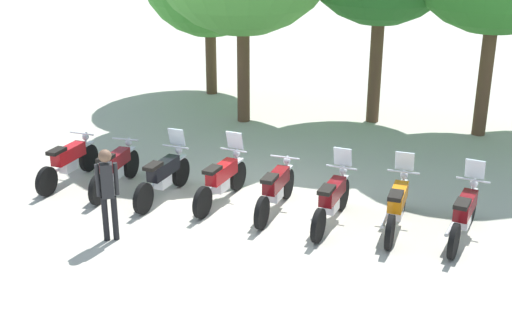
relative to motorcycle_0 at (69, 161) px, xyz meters
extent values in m
plane|color=#BCB7A8|center=(4.18, 0.36, -0.50)|extent=(80.00, 80.00, 0.00)
cylinder|color=black|center=(-0.06, 0.74, -0.18)|extent=(0.15, 0.65, 0.64)
cylinder|color=black|center=(0.07, -0.80, -0.18)|extent=(0.15, 0.65, 0.64)
cube|color=silver|center=(-0.06, 0.74, 0.16)|extent=(0.15, 0.37, 0.04)
cube|color=red|center=(0.00, 0.02, 0.17)|extent=(0.34, 0.97, 0.30)
cube|color=silver|center=(0.01, -0.03, -0.10)|extent=(0.25, 0.42, 0.24)
cube|color=black|center=(0.03, -0.38, 0.36)|extent=(0.28, 0.46, 0.08)
cylinder|color=silver|center=(-0.05, 0.65, 0.13)|extent=(0.07, 0.23, 0.64)
cylinder|color=silver|center=(-0.04, 0.56, 0.47)|extent=(0.62, 0.09, 0.04)
sphere|color=silver|center=(-0.05, 0.69, 0.35)|extent=(0.17, 0.17, 0.16)
cylinder|color=silver|center=(-0.13, -0.34, -0.16)|extent=(0.13, 0.70, 0.07)
cylinder|color=black|center=(1.07, 0.83, -0.18)|extent=(0.21, 0.65, 0.64)
cylinder|color=black|center=(1.33, -0.70, -0.18)|extent=(0.21, 0.65, 0.64)
cube|color=silver|center=(1.07, 0.83, 0.16)|extent=(0.18, 0.38, 0.04)
cube|color=maroon|center=(1.19, 0.12, 0.17)|extent=(0.42, 0.98, 0.30)
cube|color=silver|center=(1.20, 0.07, -0.10)|extent=(0.28, 0.43, 0.24)
cube|color=black|center=(1.26, -0.28, 0.36)|extent=(0.31, 0.47, 0.08)
cylinder|color=silver|center=(1.08, 0.74, 0.13)|extent=(0.09, 0.23, 0.64)
cylinder|color=silver|center=(1.10, 0.65, 0.47)|extent=(0.62, 0.14, 0.04)
sphere|color=silver|center=(1.08, 0.78, 0.35)|extent=(0.18, 0.18, 0.16)
cylinder|color=silver|center=(1.09, -0.26, -0.16)|extent=(0.19, 0.70, 0.07)
cylinder|color=black|center=(2.36, 0.87, -0.18)|extent=(0.13, 0.64, 0.64)
cylinder|color=black|center=(2.43, -0.67, -0.18)|extent=(0.13, 0.64, 0.64)
cube|color=silver|center=(2.36, 0.87, 0.16)|extent=(0.14, 0.37, 0.04)
cube|color=black|center=(2.39, 0.15, 0.17)|extent=(0.31, 0.96, 0.30)
cube|color=silver|center=(2.39, 0.10, -0.10)|extent=(0.24, 0.41, 0.24)
cube|color=black|center=(2.41, -0.25, 0.36)|extent=(0.26, 0.45, 0.08)
cylinder|color=silver|center=(2.36, 0.78, 0.13)|extent=(0.06, 0.23, 0.64)
cylinder|color=silver|center=(2.36, 0.69, 0.47)|extent=(0.62, 0.07, 0.04)
sphere|color=silver|center=(2.36, 0.82, 0.35)|extent=(0.17, 0.17, 0.16)
cylinder|color=silver|center=(2.25, -0.21, -0.16)|extent=(0.10, 0.70, 0.07)
cube|color=silver|center=(2.36, 0.75, 0.67)|extent=(0.37, 0.15, 0.39)
cylinder|color=black|center=(3.58, 1.21, -0.18)|extent=(0.10, 0.64, 0.64)
cylinder|color=black|center=(3.59, -0.34, -0.18)|extent=(0.10, 0.64, 0.64)
cube|color=silver|center=(3.58, 1.21, 0.16)|extent=(0.12, 0.36, 0.04)
cube|color=red|center=(3.59, 0.48, 0.17)|extent=(0.26, 0.95, 0.30)
cube|color=silver|center=(3.59, 0.43, -0.10)|extent=(0.22, 0.40, 0.24)
cube|color=black|center=(3.59, 0.08, 0.36)|extent=(0.24, 0.44, 0.08)
cylinder|color=silver|center=(3.58, 1.12, 0.13)|extent=(0.05, 0.23, 0.64)
cylinder|color=silver|center=(3.58, 1.03, 0.47)|extent=(0.62, 0.04, 0.04)
sphere|color=silver|center=(3.58, 1.16, 0.35)|extent=(0.16, 0.16, 0.16)
cylinder|color=silver|center=(3.43, 0.13, -0.16)|extent=(0.07, 0.70, 0.07)
cube|color=silver|center=(3.58, 1.09, 0.67)|extent=(0.36, 0.13, 0.39)
cylinder|color=black|center=(4.72, 1.27, -0.18)|extent=(0.15, 0.65, 0.64)
cylinder|color=black|center=(4.84, -0.28, -0.18)|extent=(0.15, 0.65, 0.64)
cube|color=silver|center=(4.72, 1.27, 0.16)|extent=(0.15, 0.37, 0.04)
cube|color=maroon|center=(4.78, 0.54, 0.17)|extent=(0.34, 0.97, 0.30)
cube|color=silver|center=(4.78, 0.49, -0.10)|extent=(0.25, 0.42, 0.24)
cube|color=black|center=(4.81, 0.14, 0.36)|extent=(0.27, 0.46, 0.08)
cylinder|color=silver|center=(4.73, 1.18, 0.13)|extent=(0.07, 0.23, 0.64)
cylinder|color=silver|center=(4.73, 1.09, 0.47)|extent=(0.62, 0.09, 0.04)
sphere|color=silver|center=(4.72, 1.22, 0.35)|extent=(0.17, 0.17, 0.16)
cylinder|color=silver|center=(4.65, 0.18, -0.16)|extent=(0.13, 0.70, 0.07)
cylinder|color=black|center=(5.95, 1.21, -0.18)|extent=(0.12, 0.64, 0.64)
cylinder|color=black|center=(6.00, -0.34, -0.18)|extent=(0.12, 0.64, 0.64)
cube|color=silver|center=(5.95, 1.21, 0.16)|extent=(0.13, 0.36, 0.04)
cube|color=maroon|center=(5.97, 0.49, 0.17)|extent=(0.29, 0.96, 0.30)
cube|color=silver|center=(5.98, 0.44, -0.10)|extent=(0.23, 0.41, 0.24)
cube|color=black|center=(5.99, 0.09, 0.36)|extent=(0.25, 0.45, 0.08)
cylinder|color=silver|center=(5.95, 1.12, 0.13)|extent=(0.06, 0.23, 0.64)
cylinder|color=silver|center=(5.96, 1.03, 0.47)|extent=(0.62, 0.06, 0.04)
sphere|color=silver|center=(5.95, 1.16, 0.35)|extent=(0.17, 0.17, 0.16)
cylinder|color=silver|center=(5.83, 0.13, -0.16)|extent=(0.09, 0.70, 0.07)
cube|color=silver|center=(5.95, 1.09, 0.67)|extent=(0.36, 0.14, 0.39)
cylinder|color=black|center=(7.09, 1.49, -0.18)|extent=(0.16, 0.65, 0.64)
cylinder|color=black|center=(7.25, -0.06, -0.18)|extent=(0.16, 0.65, 0.64)
cube|color=silver|center=(7.09, 1.49, 0.16)|extent=(0.15, 0.37, 0.04)
cube|color=orange|center=(7.17, 0.77, 0.17)|extent=(0.35, 0.97, 0.30)
cube|color=silver|center=(7.17, 0.72, -0.10)|extent=(0.26, 0.42, 0.24)
cube|color=black|center=(7.20, 0.37, 0.36)|extent=(0.28, 0.46, 0.08)
cylinder|color=silver|center=(7.10, 1.40, 0.13)|extent=(0.07, 0.23, 0.64)
cylinder|color=silver|center=(7.11, 1.31, 0.47)|extent=(0.62, 0.10, 0.04)
sphere|color=silver|center=(7.10, 1.44, 0.35)|extent=(0.17, 0.17, 0.16)
cylinder|color=silver|center=(7.04, 0.40, -0.16)|extent=(0.14, 0.70, 0.07)
cube|color=silver|center=(7.11, 1.37, 0.67)|extent=(0.37, 0.17, 0.39)
cylinder|color=black|center=(8.40, 1.63, -0.18)|extent=(0.13, 0.64, 0.64)
cylinder|color=black|center=(8.33, 0.08, -0.18)|extent=(0.13, 0.64, 0.64)
cube|color=silver|center=(8.40, 1.63, 0.16)|extent=(0.13, 0.36, 0.04)
cube|color=maroon|center=(8.37, 0.90, 0.17)|extent=(0.30, 0.96, 0.30)
cube|color=silver|center=(8.36, 0.85, -0.10)|extent=(0.24, 0.41, 0.24)
cube|color=black|center=(8.35, 0.50, 0.36)|extent=(0.26, 0.45, 0.08)
cylinder|color=silver|center=(8.39, 1.54, 0.13)|extent=(0.06, 0.23, 0.64)
cylinder|color=silver|center=(8.39, 1.45, 0.47)|extent=(0.62, 0.06, 0.04)
sphere|color=silver|center=(8.39, 1.58, 0.35)|extent=(0.17, 0.17, 0.16)
cylinder|color=silver|center=(8.19, 0.56, -0.16)|extent=(0.10, 0.70, 0.07)
cube|color=silver|center=(8.39, 1.51, 0.67)|extent=(0.37, 0.15, 0.39)
cylinder|color=black|center=(2.48, -1.94, -0.08)|extent=(0.15, 0.15, 0.85)
cylinder|color=black|center=(2.62, -1.84, -0.08)|extent=(0.15, 0.15, 0.85)
cube|color=#262628|center=(2.55, -1.89, 0.67)|extent=(0.30, 0.29, 0.64)
cylinder|color=#262628|center=(2.42, -1.99, 0.69)|extent=(0.11, 0.11, 0.61)
cylinder|color=#262628|center=(2.67, -1.79, 0.69)|extent=(0.11, 0.11, 0.61)
sphere|color=brown|center=(2.55, -1.89, 1.14)|extent=(0.33, 0.33, 0.23)
cylinder|color=brown|center=(-0.95, 8.26, 0.78)|extent=(0.36, 0.36, 2.56)
cylinder|color=brown|center=(1.42, 5.88, 1.15)|extent=(0.36, 0.36, 3.30)
cylinder|color=brown|center=(4.81, 7.43, 1.21)|extent=(0.36, 0.36, 3.43)
cylinder|color=brown|center=(7.77, 7.47, 1.23)|extent=(0.36, 0.36, 3.46)
camera|label=1|loc=(9.58, -10.58, 5.09)|focal=46.29mm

